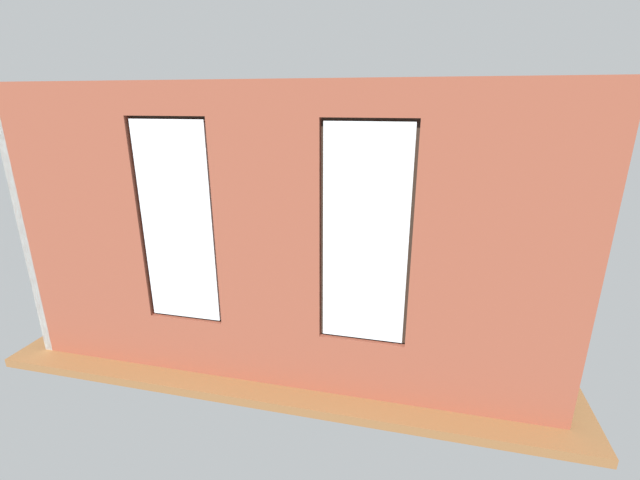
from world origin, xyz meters
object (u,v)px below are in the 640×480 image
object	(u,v)px
potted_plant_near_tv	(187,250)
potted_plant_between_couches	(364,299)
coffee_table	(339,268)
tv_flatscreen	(184,221)
candle_jar	(330,259)
potted_plant_foreground_right	(230,230)
cup_ceramic	(313,262)
table_plant_small	(344,261)
potted_plant_corner_near_left	(472,238)
potted_plant_by_left_couch	(440,253)
couch_left	(472,289)
remote_black	(363,263)
media_console	(188,254)
papasan_chair	(284,236)
potted_plant_corner_far_left	(504,343)
potted_plant_mid_room_small	(396,258)
couch_by_window	(252,320)

from	to	relation	value
potted_plant_near_tv	potted_plant_between_couches	xyz separation A→B (m)	(-2.97, 1.18, 0.04)
coffee_table	tv_flatscreen	xyz separation A→B (m)	(2.87, -0.25, 0.54)
coffee_table	candle_jar	world-z (taller)	candle_jar
potted_plant_foreground_right	coffee_table	bearing A→B (deg)	150.65
cup_ceramic	table_plant_small	bearing A→B (deg)	180.00
potted_plant_near_tv	potted_plant_corner_near_left	distance (m)	5.00
coffee_table	potted_plant_between_couches	distance (m)	1.99
potted_plant_by_left_couch	potted_plant_corner_near_left	bearing A→B (deg)	-152.75
potted_plant_corner_near_left	potted_plant_between_couches	size ratio (longest dim) A/B	0.75
couch_left	potted_plant_between_couches	distance (m)	2.15
potted_plant_between_couches	candle_jar	bearing A→B (deg)	-67.10
potted_plant_corner_near_left	potted_plant_by_left_couch	world-z (taller)	potted_plant_corner_near_left
remote_black	potted_plant_foreground_right	size ratio (longest dim) A/B	0.25
candle_jar	media_console	world-z (taller)	media_console
papasan_chair	remote_black	bearing A→B (deg)	148.20
table_plant_small	potted_plant_corner_near_left	size ratio (longest dim) A/B	0.26
potted_plant_between_couches	potted_plant_corner_far_left	bearing A→B (deg)	174.43
papasan_chair	potted_plant_corner_near_left	size ratio (longest dim) A/B	1.35
coffee_table	remote_black	distance (m)	0.40
coffee_table	potted_plant_corner_far_left	xyz separation A→B (m)	(-2.19, 1.99, 0.11)
remote_black	potted_plant_corner_far_left	world-z (taller)	potted_plant_corner_far_left
coffee_table	potted_plant_between_couches	world-z (taller)	potted_plant_between_couches
potted_plant_mid_room_small	candle_jar	bearing A→B (deg)	33.39
couch_left	potted_plant_between_couches	world-z (taller)	potted_plant_between_couches
media_console	potted_plant_foreground_right	world-z (taller)	potted_plant_foreground_right
cup_ceramic	potted_plant_mid_room_small	bearing A→B (deg)	-145.28
cup_ceramic	potted_plant_near_tv	size ratio (longest dim) A/B	0.09
potted_plant_corner_near_left	potted_plant_by_left_couch	size ratio (longest dim) A/B	1.65
coffee_table	table_plant_small	world-z (taller)	table_plant_small
tv_flatscreen	potted_plant_corner_far_left	size ratio (longest dim) A/B	1.30
table_plant_small	potted_plant_corner_far_left	world-z (taller)	potted_plant_corner_far_left
coffee_table	potted_plant_corner_near_left	xyz separation A→B (m)	(-2.19, -1.50, 0.21)
tv_flatscreen	potted_plant_mid_room_small	distance (m)	3.82
table_plant_small	potted_plant_mid_room_small	distance (m)	1.19
couch_left	media_console	bearing A→B (deg)	-96.45
table_plant_small	potted_plant_corner_far_left	bearing A→B (deg)	137.92
papasan_chair	potted_plant_foreground_right	bearing A→B (deg)	-12.36
media_console	potted_plant_between_couches	xyz separation A→B (m)	(-3.52, 2.09, 0.47)
couch_left	potted_plant_mid_room_small	distance (m)	1.56
couch_by_window	remote_black	world-z (taller)	couch_by_window
coffee_table	table_plant_small	xyz separation A→B (m)	(-0.10, 0.11, 0.17)
papasan_chair	potted_plant_foreground_right	distance (m)	1.29
potted_plant_between_couches	potted_plant_foreground_right	bearing A→B (deg)	-45.61
couch_left	potted_plant_between_couches	xyz separation A→B (m)	(1.39, 1.58, 0.43)
coffee_table	potted_plant_mid_room_small	size ratio (longest dim) A/B	2.74
table_plant_small	remote_black	size ratio (longest dim) A/B	1.30
coffee_table	potted_plant_near_tv	world-z (taller)	potted_plant_near_tv
remote_black	potted_plant_corner_far_left	bearing A→B (deg)	36.51
remote_black	potted_plant_near_tv	size ratio (longest dim) A/B	0.15
cup_ceramic	remote_black	bearing A→B (deg)	-163.15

